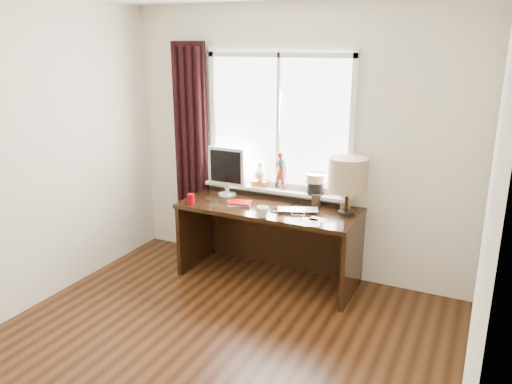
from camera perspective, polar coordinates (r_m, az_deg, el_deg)
The scene contains 16 objects.
floor at distance 3.74m, azimuth -8.16°, elevation -20.14°, with size 3.50×4.00×0.00m, color #472711.
wall_back at distance 4.86m, azimuth 4.39°, elevation 5.61°, with size 3.50×2.60×0.00m, color silver.
wall_right at distance 2.62m, azimuth 24.44°, elevation -5.70°, with size 4.00×2.60×0.00m, color silver.
laptop at distance 4.57m, azimuth 4.81°, elevation -2.10°, with size 0.37×0.24×0.03m, color silver.
mug at distance 4.40m, azimuth 0.78°, elevation -2.25°, with size 0.10×0.10×0.10m, color white.
red_cup at distance 4.82m, azimuth -7.45°, elevation -0.77°, with size 0.07×0.07×0.09m, color #8B0007.
window at distance 4.87m, azimuth 2.57°, elevation 5.79°, with size 1.52×0.21×1.40m.
curtain at distance 5.33m, azimuth -7.45°, elevation 4.46°, with size 0.38×0.09×2.25m.
desk at distance 4.87m, azimuth 1.91°, elevation -4.04°, with size 1.70×0.70×0.75m.
monitor at distance 4.99m, azimuth -3.38°, elevation 2.70°, with size 0.40×0.18×0.49m.
notebook_stack at distance 4.75m, azimuth -1.89°, elevation -1.28°, with size 0.27×0.23×0.03m.
brush_holder at distance 4.73m, azimuth 6.91°, elevation -0.92°, with size 0.09×0.09×0.25m.
icon_frame at distance 4.68m, azimuth 10.20°, elevation -1.20°, with size 0.10×0.04×0.13m.
table_lamp at distance 4.46m, azimuth 10.47°, elevation 1.91°, with size 0.35×0.35×0.52m.
loose_papers at distance 4.34m, azimuth 6.49°, elevation -3.35°, with size 0.22×0.28×0.00m.
desk_cables at distance 4.66m, azimuth 3.73°, elevation -1.82°, with size 0.28×0.36×0.01m.
Camera 1 is at (1.73, -2.45, 2.23)m, focal length 35.00 mm.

